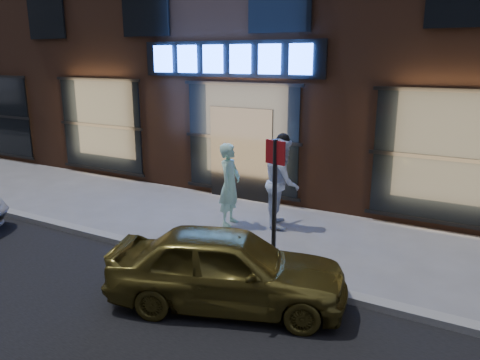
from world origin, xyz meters
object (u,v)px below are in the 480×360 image
(man_cap, at_px, (282,182))
(sign_post, at_px, (274,197))
(man_bowtie, at_px, (230,185))
(gold_sedan, at_px, (227,267))

(man_cap, height_order, sign_post, sign_post)
(man_bowtie, height_order, man_cap, man_cap)
(man_cap, xyz_separation_m, gold_sedan, (0.76, -3.61, -0.38))
(man_cap, distance_m, sign_post, 2.74)
(man_bowtie, distance_m, man_cap, 1.15)
(sign_post, bearing_deg, man_cap, 126.58)
(man_cap, bearing_deg, gold_sedan, 167.78)
(man_bowtie, xyz_separation_m, sign_post, (2.02, -1.98, 0.53))
(man_cap, relative_size, sign_post, 0.82)
(man_bowtie, distance_m, sign_post, 2.87)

